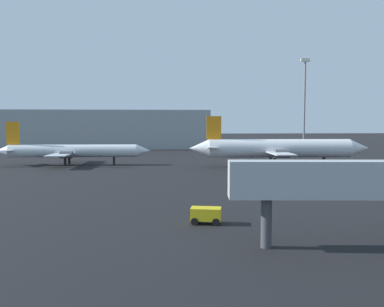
% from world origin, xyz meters
% --- Properties ---
extents(airplane_distant, '(33.49, 20.07, 9.29)m').
position_xyz_m(airplane_distant, '(23.96, 64.21, 3.39)').
color(airplane_distant, white).
rests_on(airplane_distant, ground_plane).
extents(airplane_far_left, '(29.45, 16.89, 8.29)m').
position_xyz_m(airplane_far_left, '(-14.59, 70.38, 2.72)').
color(airplane_far_left, silver).
rests_on(airplane_far_left, ground_plane).
extents(baggage_cart, '(2.61, 1.80, 1.30)m').
position_xyz_m(baggage_cart, '(5.72, 23.45, 0.76)').
color(baggage_cart, gold).
rests_on(baggage_cart, ground_plane).
extents(light_mast_right, '(2.40, 0.50, 24.76)m').
position_xyz_m(light_mast_right, '(40.11, 95.16, 13.69)').
color(light_mast_right, slate).
rests_on(light_mast_right, ground_plane).
extents(terminal_building, '(71.78, 24.79, 12.03)m').
position_xyz_m(terminal_building, '(-18.08, 126.37, 6.01)').
color(terminal_building, '#999EA3').
rests_on(terminal_building, ground_plane).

